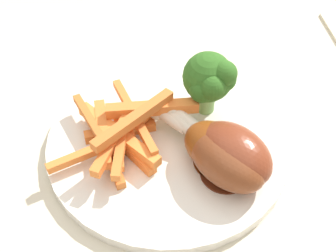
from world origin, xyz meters
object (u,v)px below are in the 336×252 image
broccoli_floret_front (210,79)px  carrot_fries_pile (123,130)px  chicken_drumstick_extra (230,152)px  chicken_drumstick_near (214,146)px  dining_table (149,206)px  chicken_drumstick_far (224,157)px  dinner_plate (168,143)px

broccoli_floret_front → carrot_fries_pile: size_ratio=0.50×
carrot_fries_pile → chicken_drumstick_extra: bearing=-14.6°
chicken_drumstick_near → dining_table: bearing=167.5°
chicken_drumstick_far → chicken_drumstick_extra: size_ratio=1.02×
dining_table → chicken_drumstick_far: bearing=-20.5°
dining_table → chicken_drumstick_near: bearing=-12.5°
chicken_drumstick_near → chicken_drumstick_extra: 0.02m
chicken_drumstick_extra → chicken_drumstick_far: bearing=-142.1°
chicken_drumstick_extra → carrot_fries_pile: bearing=165.4°
dinner_plate → chicken_drumstick_near: chicken_drumstick_near is taller
broccoli_floret_front → carrot_fries_pile: broccoli_floret_front is taller
chicken_drumstick_far → chicken_drumstick_extra: chicken_drumstick_extra is taller
chicken_drumstick_near → chicken_drumstick_far: bearing=-57.8°
dining_table → dinner_plate: (0.02, 0.01, 0.11)m
dinner_plate → chicken_drumstick_near: 0.06m
chicken_drumstick_far → chicken_drumstick_extra: 0.01m
dinner_plate → broccoli_floret_front: (0.04, 0.04, 0.05)m
carrot_fries_pile → chicken_drumstick_far: bearing=-18.1°
chicken_drumstick_extra → broccoli_floret_front: bearing=104.3°
dinner_plate → carrot_fries_pile: carrot_fries_pile is taller
carrot_fries_pile → chicken_drumstick_near: same height
dining_table → chicken_drumstick_far: 0.16m
carrot_fries_pile → chicken_drumstick_near: 0.09m
dining_table → chicken_drumstick_extra: 0.16m
dinner_plate → chicken_drumstick_extra: 0.08m
dining_table → carrot_fries_pile: carrot_fries_pile is taller
broccoli_floret_front → chicken_drumstick_near: bearing=-86.2°
carrot_fries_pile → chicken_drumstick_extra: size_ratio=1.22×
dinner_plate → chicken_drumstick_extra: chicken_drumstick_extra is taller
broccoli_floret_front → chicken_drumstick_near: broccoli_floret_front is taller
broccoli_floret_front → chicken_drumstick_extra: bearing=-75.7°
chicken_drumstick_far → chicken_drumstick_extra: (0.01, 0.00, 0.00)m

